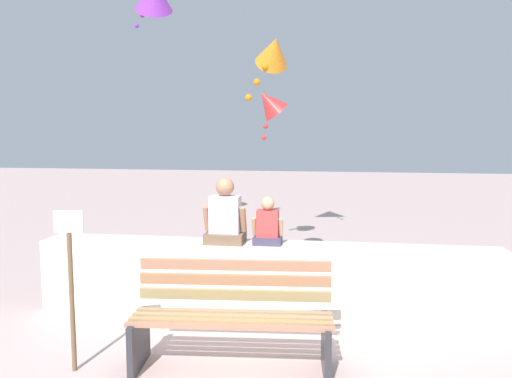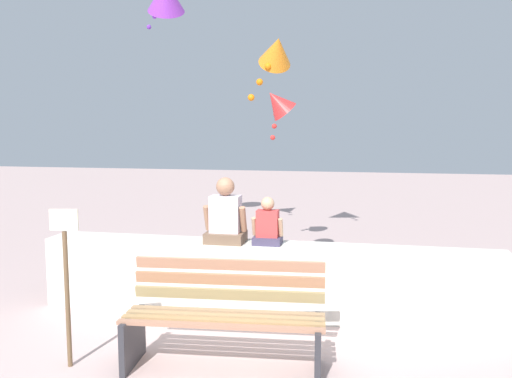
{
  "view_description": "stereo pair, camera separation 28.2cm",
  "coord_description": "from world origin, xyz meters",
  "views": [
    {
      "loc": [
        0.7,
        -4.22,
        2.05
      ],
      "look_at": [
        -0.11,
        1.27,
        1.39
      ],
      "focal_mm": 36.43,
      "sensor_mm": 36.0,
      "label": 1
    },
    {
      "loc": [
        0.98,
        -4.17,
        2.05
      ],
      "look_at": [
        -0.11,
        1.27,
        1.39
      ],
      "focal_mm": 36.43,
      "sensor_mm": 36.0,
      "label": 2
    }
  ],
  "objects": [
    {
      "name": "person_child",
      "position": [
        0.02,
        1.27,
        0.99
      ],
      "size": [
        0.34,
        0.25,
        0.52
      ],
      "color": "#3B3550",
      "rests_on": "seawall_ledge"
    },
    {
      "name": "person_adult",
      "position": [
        -0.45,
        1.27,
        1.07
      ],
      "size": [
        0.47,
        0.35,
        0.72
      ],
      "color": "brown",
      "rests_on": "seawall_ledge"
    },
    {
      "name": "sign_post",
      "position": [
        -1.43,
        -0.31,
        0.81
      ],
      "size": [
        0.24,
        0.06,
        1.37
      ],
      "color": "brown",
      "rests_on": "ground"
    },
    {
      "name": "park_bench",
      "position": [
        -0.12,
        -0.03,
        0.42
      ],
      "size": [
        1.75,
        0.74,
        0.88
      ],
      "color": "#A07057",
      "rests_on": "ground"
    },
    {
      "name": "kite_orange",
      "position": [
        -0.01,
        1.96,
        2.92
      ],
      "size": [
        0.59,
        0.62,
        0.84
      ],
      "color": "orange"
    },
    {
      "name": "seawall_ledge",
      "position": [
        0.0,
        1.27,
        0.39
      ],
      "size": [
        5.02,
        0.47,
        0.79
      ],
      "primitive_type": "cube",
      "color": "silver",
      "rests_on": "ground"
    },
    {
      "name": "kite_red",
      "position": [
        -0.27,
        3.76,
        2.42
      ],
      "size": [
        0.69,
        0.62,
        0.86
      ],
      "color": "red"
    },
    {
      "name": "ground_plane",
      "position": [
        0.0,
        0.0,
        0.0
      ],
      "size": [
        40.0,
        40.0,
        0.0
      ],
      "primitive_type": "plane",
      "color": "#BCA09C"
    }
  ]
}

